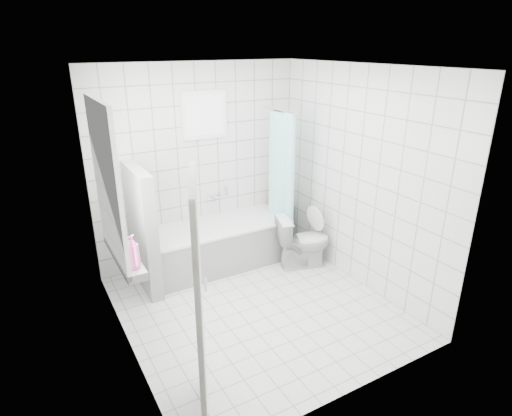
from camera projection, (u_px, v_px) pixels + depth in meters
ground at (256, 307)px, 4.85m from camera, size 3.00×3.00×0.00m
ceiling at (256, 66)px, 3.91m from camera, size 3.00×3.00×0.00m
wall_back at (199, 165)px, 5.59m from camera, size 2.80×0.02×2.60m
wall_front at (356, 260)px, 3.16m from camera, size 2.80×0.02×2.60m
wall_left at (117, 227)px, 3.73m from camera, size 0.02×3.00×2.60m
wall_right at (359, 179)px, 5.03m from camera, size 0.02×3.00×2.60m
window_left at (110, 184)px, 3.88m from camera, size 0.01×0.90×1.40m
window_back at (205, 115)px, 5.37m from camera, size 0.50×0.01×0.50m
window_sill at (124, 256)px, 4.17m from camera, size 0.18×1.02×0.08m
door at (200, 310)px, 3.08m from camera, size 0.34×0.76×2.00m
bathtub at (219, 245)px, 5.69m from camera, size 1.87×0.77×0.58m
partition_wall at (142, 230)px, 5.02m from camera, size 0.15×0.85×1.50m
tiled_ledge at (276, 223)px, 6.39m from camera, size 0.40×0.24×0.55m
toilet at (303, 241)px, 5.63m from camera, size 0.79×0.59×0.71m
curtain_rod at (277, 110)px, 5.45m from camera, size 0.02×0.80×0.02m
shower_curtain at (281, 180)px, 5.68m from camera, size 0.14×0.48×1.78m
tub_faucet at (214, 196)px, 5.80m from camera, size 0.18×0.06×0.06m
sill_bottles at (127, 245)px, 4.01m from camera, size 0.19×0.69×0.32m
ledge_bottles at (276, 200)px, 6.21m from camera, size 0.15×0.19×0.27m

